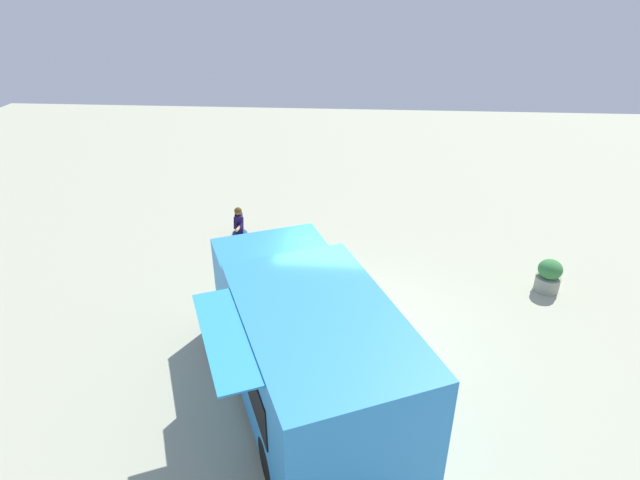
# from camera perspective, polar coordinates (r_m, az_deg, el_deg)

# --- Properties ---
(ground_plane) EXTENTS (40.00, 40.00, 0.00)m
(ground_plane) POSITION_cam_1_polar(r_m,az_deg,el_deg) (11.36, 2.60, -10.05)
(ground_plane) COLOR #A8AA8F
(food_truck) EXTENTS (4.32, 6.03, 2.39)m
(food_truck) POSITION_cam_1_polar(r_m,az_deg,el_deg) (9.11, -1.57, -11.77)
(food_truck) COLOR #2E88D3
(food_truck) RESTS_ON ground_plane
(person_customer) EXTENTS (0.52, 0.78, 0.88)m
(person_customer) POSITION_cam_1_polar(r_m,az_deg,el_deg) (15.23, -8.90, 1.65)
(person_customer) COLOR navy
(person_customer) RESTS_ON ground_plane
(planter_flowering_near) EXTENTS (0.60, 0.60, 0.83)m
(planter_flowering_near) POSITION_cam_1_polar(r_m,az_deg,el_deg) (13.63, 23.90, -3.62)
(planter_flowering_near) COLOR gray
(planter_flowering_near) RESTS_ON ground_plane
(planter_flowering_far) EXTENTS (0.55, 0.55, 0.78)m
(planter_flowering_far) POSITION_cam_1_polar(r_m,az_deg,el_deg) (13.00, -7.43, -2.78)
(planter_flowering_far) COLOR gray
(planter_flowering_far) RESTS_ON ground_plane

